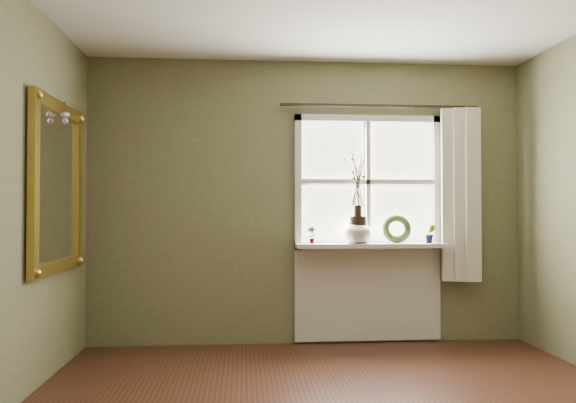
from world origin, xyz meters
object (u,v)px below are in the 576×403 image
(cream_vase, at_px, (357,229))
(gilt_mirror, at_px, (57,186))
(wreath, at_px, (397,232))
(dark_jug, at_px, (358,230))

(cream_vase, distance_m, gilt_mirror, 2.54)
(wreath, bearing_deg, cream_vase, -166.17)
(dark_jug, distance_m, cream_vase, 0.01)
(dark_jug, xyz_separation_m, cream_vase, (-0.01, 0.00, 0.01))
(dark_jug, bearing_deg, wreath, 6.18)
(dark_jug, xyz_separation_m, gilt_mirror, (-2.40, -0.77, 0.35))
(dark_jug, height_order, gilt_mirror, gilt_mirror)
(dark_jug, height_order, wreath, dark_jug)
(cream_vase, height_order, wreath, cream_vase)
(cream_vase, bearing_deg, gilt_mirror, -162.12)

